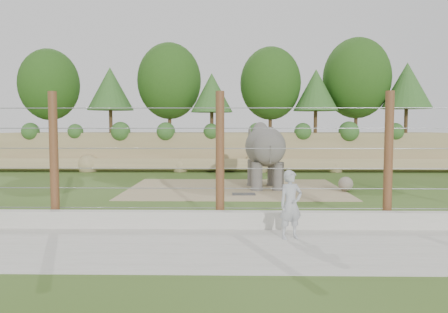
{
  "coord_description": "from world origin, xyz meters",
  "views": [
    {
      "loc": [
        0.36,
        -17.48,
        2.97
      ],
      "look_at": [
        0.0,
        2.0,
        1.6
      ],
      "focal_mm": 35.0,
      "sensor_mm": 36.0,
      "label": 1
    }
  ],
  "objects_px": {
    "stone_ball": "(346,184)",
    "zookeeper": "(291,205)",
    "barrier_fence": "(220,158)",
    "elephant": "(265,156)"
  },
  "relations": [
    {
      "from": "barrier_fence",
      "to": "zookeeper",
      "type": "relative_size",
      "value": 11.22
    },
    {
      "from": "stone_ball",
      "to": "zookeeper",
      "type": "distance_m",
      "value": 9.09
    },
    {
      "from": "elephant",
      "to": "zookeeper",
      "type": "xyz_separation_m",
      "value": [
        -0.04,
        -9.37,
        -0.62
      ]
    },
    {
      "from": "stone_ball",
      "to": "zookeeper",
      "type": "xyz_separation_m",
      "value": [
        -3.6,
        -8.32,
        0.56
      ]
    },
    {
      "from": "stone_ball",
      "to": "barrier_fence",
      "type": "xyz_separation_m",
      "value": [
        -5.5,
        -6.68,
        1.65
      ]
    },
    {
      "from": "barrier_fence",
      "to": "elephant",
      "type": "bearing_deg",
      "value": 75.93
    },
    {
      "from": "elephant",
      "to": "zookeeper",
      "type": "distance_m",
      "value": 9.4
    },
    {
      "from": "elephant",
      "to": "zookeeper",
      "type": "bearing_deg",
      "value": -94.41
    },
    {
      "from": "zookeeper",
      "to": "stone_ball",
      "type": "bearing_deg",
      "value": 43.93
    },
    {
      "from": "zookeeper",
      "to": "barrier_fence",
      "type": "bearing_deg",
      "value": 116.43
    }
  ]
}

